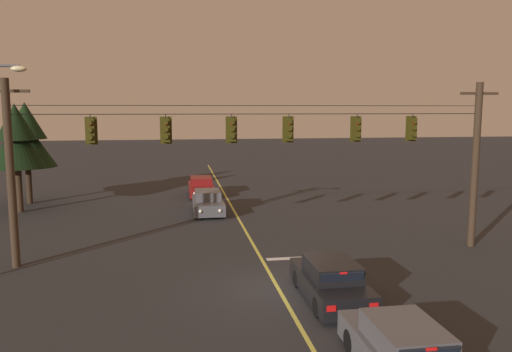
{
  "coord_description": "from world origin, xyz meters",
  "views": [
    {
      "loc": [
        -3.46,
        -16.68,
        6.34
      ],
      "look_at": [
        0.0,
        5.24,
        3.37
      ],
      "focal_mm": 35.22,
      "sensor_mm": 36.0,
      "label": 1
    }
  ],
  "objects": [
    {
      "name": "car_waiting_near_lane",
      "position": [
        1.51,
        -1.18,
        0.65
      ],
      "size": [
        1.8,
        4.33,
        1.39
      ],
      "color": "black",
      "rests_on": "ground"
    },
    {
      "name": "car_waiting_second_near",
      "position": [
        1.73,
        -6.18,
        0.65
      ],
      "size": [
        1.8,
        4.33,
        1.39
      ],
      "color": "#4C4C51",
      "rests_on": "ground"
    },
    {
      "name": "traffic_light_right_inner",
      "position": [
        1.25,
        4.22,
        5.48
      ],
      "size": [
        0.48,
        0.41,
        1.22
      ],
      "color": "black"
    },
    {
      "name": "car_oncoming_lead",
      "position": [
        -1.66,
        13.66,
        0.65
      ],
      "size": [
        1.8,
        4.42,
        1.39
      ],
      "color": "#4C4C51",
      "rests_on": "ground"
    },
    {
      "name": "traffic_light_rightmost",
      "position": [
        4.28,
        4.22,
        5.48
      ],
      "size": [
        0.48,
        0.41,
        1.22
      ],
      "color": "black"
    },
    {
      "name": "signal_span_assembly",
      "position": [
        0.0,
        4.24,
        3.93
      ],
      "size": [
        21.77,
        0.32,
        7.53
      ],
      "color": "#38281C",
      "rests_on": "ground"
    },
    {
      "name": "traffic_light_leftmost",
      "position": [
        -6.86,
        4.22,
        5.48
      ],
      "size": [
        0.48,
        0.41,
        1.22
      ],
      "color": "black"
    },
    {
      "name": "lane_centre_stripe",
      "position": [
        0.0,
        10.24,
        0.0
      ],
      "size": [
        0.14,
        60.0,
        0.01
      ],
      "primitive_type": "cube",
      "color": "#D1C64C",
      "rests_on": "ground"
    },
    {
      "name": "traffic_light_centre",
      "position": [
        -1.18,
        4.22,
        5.48
      ],
      "size": [
        0.48,
        0.41,
        1.22
      ],
      "color": "black"
    },
    {
      "name": "traffic_light_far_right",
      "position": [
        6.85,
        4.22,
        5.48
      ],
      "size": [
        0.48,
        0.41,
        1.22
      ],
      "color": "black"
    },
    {
      "name": "car_oncoming_trailing",
      "position": [
        -1.76,
        19.88,
        0.65
      ],
      "size": [
        1.8,
        4.42,
        1.39
      ],
      "color": "maroon",
      "rests_on": "ground"
    },
    {
      "name": "tree_verge_near",
      "position": [
        -13.11,
        15.72,
        4.52
      ],
      "size": [
        3.4,
        3.4,
        6.68
      ],
      "color": "#332316",
      "rests_on": "ground"
    },
    {
      "name": "stop_bar_paint",
      "position": [
        1.9,
        3.64,
        0.0
      ],
      "size": [
        3.4,
        0.36,
        0.01
      ],
      "primitive_type": "cube",
      "color": "silver",
      "rests_on": "ground"
    },
    {
      "name": "ground_plane",
      "position": [
        0.0,
        0.0,
        0.0
      ],
      "size": [
        180.0,
        180.0,
        0.0
      ],
      "primitive_type": "plane",
      "color": "#28282B"
    },
    {
      "name": "tree_verge_far",
      "position": [
        -13.35,
        18.65,
        4.43
      ],
      "size": [
        3.75,
        3.75,
        6.81
      ],
      "color": "#332316",
      "rests_on": "ground"
    },
    {
      "name": "traffic_light_left_inner",
      "position": [
        -3.9,
        4.22,
        5.48
      ],
      "size": [
        0.48,
        0.41,
        1.22
      ],
      "color": "black"
    }
  ]
}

